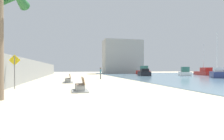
{
  "coord_description": "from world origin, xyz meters",
  "views": [
    {
      "loc": [
        -2.4,
        -10.25,
        1.58
      ],
      "look_at": [
        3.06,
        13.45,
        1.38
      ],
      "focal_mm": 29.76,
      "sensor_mm": 36.0,
      "label": 1
    }
  ],
  "objects_px": {
    "bench_far": "(68,81)",
    "person_walking": "(101,72)",
    "bench_near": "(80,88)",
    "boat_far_right": "(205,72)",
    "boat_far_left": "(143,71)",
    "boat_nearest": "(144,73)",
    "boat_mid_bay": "(217,74)",
    "boat_distant": "(185,72)",
    "pedestrian_sign": "(15,68)"
  },
  "relations": [
    {
      "from": "bench_near",
      "to": "person_walking",
      "type": "bearing_deg",
      "value": 75.07
    },
    {
      "from": "person_walking",
      "to": "boat_nearest",
      "type": "relative_size",
      "value": 0.24
    },
    {
      "from": "boat_mid_bay",
      "to": "boat_distant",
      "type": "distance_m",
      "value": 8.94
    },
    {
      "from": "bench_near",
      "to": "boat_far_left",
      "type": "distance_m",
      "value": 38.19
    },
    {
      "from": "boat_mid_bay",
      "to": "boat_far_left",
      "type": "relative_size",
      "value": 1.11
    },
    {
      "from": "person_walking",
      "to": "boat_distant",
      "type": "distance_m",
      "value": 21.54
    },
    {
      "from": "bench_near",
      "to": "boat_mid_bay",
      "type": "height_order",
      "value": "boat_mid_bay"
    },
    {
      "from": "bench_far",
      "to": "person_walking",
      "type": "bearing_deg",
      "value": 52.3
    },
    {
      "from": "boat_nearest",
      "to": "bench_far",
      "type": "bearing_deg",
      "value": -134.12
    },
    {
      "from": "bench_near",
      "to": "boat_far_right",
      "type": "bearing_deg",
      "value": 38.88
    },
    {
      "from": "person_walking",
      "to": "boat_nearest",
      "type": "height_order",
      "value": "person_walking"
    },
    {
      "from": "person_walking",
      "to": "boat_far_left",
      "type": "distance_m",
      "value": 24.1
    },
    {
      "from": "boat_mid_bay",
      "to": "pedestrian_sign",
      "type": "bearing_deg",
      "value": -159.03
    },
    {
      "from": "bench_near",
      "to": "boat_far_right",
      "type": "relative_size",
      "value": 0.26
    },
    {
      "from": "boat_far_left",
      "to": "pedestrian_sign",
      "type": "bearing_deg",
      "value": -127.24
    },
    {
      "from": "bench_near",
      "to": "boat_far_right",
      "type": "xyz_separation_m",
      "value": [
        30.12,
        24.29,
        0.47
      ]
    },
    {
      "from": "boat_nearest",
      "to": "boat_mid_bay",
      "type": "bearing_deg",
      "value": -51.99
    },
    {
      "from": "bench_near",
      "to": "bench_far",
      "type": "distance_m",
      "value": 8.29
    },
    {
      "from": "bench_near",
      "to": "boat_far_left",
      "type": "bearing_deg",
      "value": 61.04
    },
    {
      "from": "bench_near",
      "to": "boat_distant",
      "type": "bearing_deg",
      "value": 43.67
    },
    {
      "from": "bench_far",
      "to": "boat_nearest",
      "type": "bearing_deg",
      "value": 45.88
    },
    {
      "from": "bench_near",
      "to": "bench_far",
      "type": "relative_size",
      "value": 0.99
    },
    {
      "from": "boat_distant",
      "to": "boat_far_left",
      "type": "distance_m",
      "value": 11.99
    },
    {
      "from": "boat_nearest",
      "to": "pedestrian_sign",
      "type": "relative_size",
      "value": 2.7
    },
    {
      "from": "bench_near",
      "to": "boat_far_right",
      "type": "height_order",
      "value": "boat_far_right"
    },
    {
      "from": "person_walking",
      "to": "boat_nearest",
      "type": "distance_m",
      "value": 15.44
    },
    {
      "from": "bench_near",
      "to": "boat_far_right",
      "type": "distance_m",
      "value": 38.7
    },
    {
      "from": "bench_far",
      "to": "boat_far_right",
      "type": "xyz_separation_m",
      "value": [
        30.99,
        16.04,
        0.47
      ]
    },
    {
      "from": "boat_distant",
      "to": "boat_far_right",
      "type": "xyz_separation_m",
      "value": [
        6.44,
        1.69,
        -0.02
      ]
    },
    {
      "from": "person_walking",
      "to": "boat_mid_bay",
      "type": "height_order",
      "value": "boat_mid_bay"
    },
    {
      "from": "person_walking",
      "to": "boat_distant",
      "type": "height_order",
      "value": "boat_distant"
    },
    {
      "from": "person_walking",
      "to": "boat_distant",
      "type": "xyz_separation_m",
      "value": [
        19.87,
        8.31,
        -0.29
      ]
    },
    {
      "from": "bench_far",
      "to": "person_walking",
      "type": "distance_m",
      "value": 7.68
    },
    {
      "from": "boat_mid_bay",
      "to": "bench_near",
      "type": "bearing_deg",
      "value": -150.16
    },
    {
      "from": "person_walking",
      "to": "bench_far",
      "type": "bearing_deg",
      "value": -127.7
    },
    {
      "from": "bench_far",
      "to": "boat_far_right",
      "type": "bearing_deg",
      "value": 27.38
    },
    {
      "from": "person_walking",
      "to": "boat_mid_bay",
      "type": "relative_size",
      "value": 0.22
    },
    {
      "from": "pedestrian_sign",
      "to": "boat_nearest",
      "type": "bearing_deg",
      "value": 47.81
    },
    {
      "from": "pedestrian_sign",
      "to": "boat_mid_bay",
      "type": "bearing_deg",
      "value": 20.97
    },
    {
      "from": "person_walking",
      "to": "boat_mid_bay",
      "type": "xyz_separation_m",
      "value": [
        20.01,
        -0.63,
        -0.29
      ]
    },
    {
      "from": "bench_far",
      "to": "boat_distant",
      "type": "bearing_deg",
      "value": 30.33
    },
    {
      "from": "bench_far",
      "to": "person_walking",
      "type": "height_order",
      "value": "person_walking"
    },
    {
      "from": "person_walking",
      "to": "boat_distant",
      "type": "bearing_deg",
      "value": 22.69
    },
    {
      "from": "boat_far_left",
      "to": "boat_nearest",
      "type": "bearing_deg",
      "value": -111.1
    },
    {
      "from": "boat_nearest",
      "to": "bench_near",
      "type": "bearing_deg",
      "value": -121.46
    },
    {
      "from": "boat_mid_bay",
      "to": "boat_nearest",
      "type": "relative_size",
      "value": 1.09
    },
    {
      "from": "bench_far",
      "to": "pedestrian_sign",
      "type": "relative_size",
      "value": 0.8
    },
    {
      "from": "person_walking",
      "to": "boat_far_right",
      "type": "distance_m",
      "value": 28.15
    },
    {
      "from": "bench_far",
      "to": "boat_far_right",
      "type": "distance_m",
      "value": 34.9
    },
    {
      "from": "boat_far_right",
      "to": "pedestrian_sign",
      "type": "relative_size",
      "value": 3.0
    }
  ]
}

